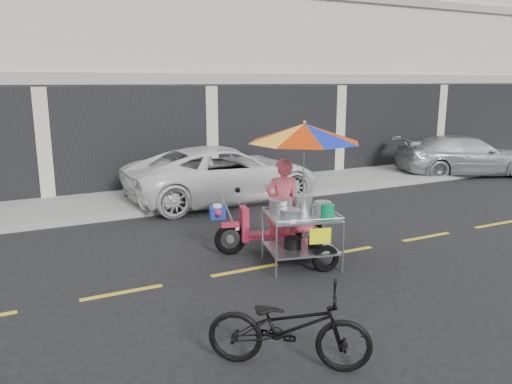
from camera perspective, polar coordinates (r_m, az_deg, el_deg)
name	(u,v)px	position (r m, az deg, el deg)	size (l,w,h in m)	color
ground	(344,252)	(9.27, 10.07, -6.77)	(90.00, 90.00, 0.00)	black
sidewalk	(226,190)	(13.88, -3.49, 0.22)	(45.00, 3.00, 0.15)	gray
shophouse_block	(240,48)	(19.39, -1.83, 16.12)	(36.00, 8.11, 10.40)	beige
centerline	(344,252)	(9.27, 10.07, -6.75)	(42.00, 0.10, 0.01)	gold
white_pickup	(224,174)	(12.89, -3.64, 2.12)	(2.34, 5.08, 1.41)	white
silver_pickup	(465,156)	(17.77, 22.75, 3.86)	(1.80, 4.44, 1.29)	#ADB0B4
near_bicycle	(289,327)	(5.55, 3.79, -15.11)	(0.62, 1.78, 0.93)	black
food_vendor_rig	(294,173)	(8.42, 4.42, 2.16)	(2.41, 2.31, 2.43)	black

